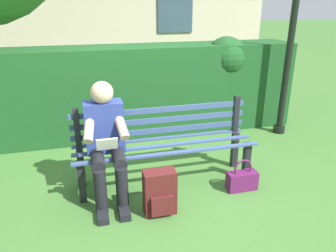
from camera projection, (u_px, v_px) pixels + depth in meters
The scene contains 6 objects.
ground at pixel (166, 182), 3.62m from camera, with size 60.00×60.00×0.00m, color #3D6B2D.
park_bench at pixel (164, 142), 3.52m from camera, with size 1.96×0.46×0.88m.
person_seated at pixel (106, 139), 3.15m from camera, with size 0.44×0.73×1.19m.
hedge_backdrop at pixel (125, 89), 4.74m from camera, with size 5.20×0.75×1.42m.
backpack at pixel (160, 193), 3.03m from camera, with size 0.30×0.24×0.44m.
handbag at pixel (242, 180), 3.44m from camera, with size 0.32×0.14×0.35m.
Camera 1 is at (0.78, 3.05, 1.89)m, focal length 34.43 mm.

